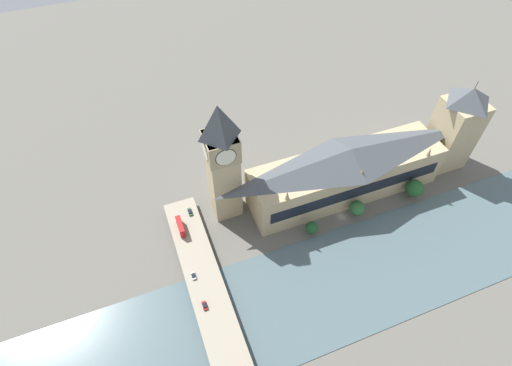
% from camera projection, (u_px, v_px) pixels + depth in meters
% --- Properties ---
extents(ground_plane, '(600.00, 600.00, 0.00)m').
position_uv_depth(ground_plane, '(342.00, 217.00, 204.57)').
color(ground_plane, '#605E56').
extents(river_water, '(51.84, 360.00, 0.30)m').
position_uv_depth(river_water, '(376.00, 268.00, 185.00)').
color(river_water, '#4C6066').
rests_on(river_water, ground_plane).
extents(parliament_hall, '(25.15, 101.71, 31.45)m').
position_uv_depth(parliament_hall, '(346.00, 171.00, 203.99)').
color(parliament_hall, tan).
rests_on(parliament_hall, ground_plane).
extents(clock_tower, '(14.83, 14.83, 67.11)m').
position_uv_depth(clock_tower, '(222.00, 160.00, 180.97)').
color(clock_tower, tan).
rests_on(clock_tower, ground_plane).
extents(victoria_tower, '(19.05, 19.05, 53.91)m').
position_uv_depth(victoria_tower, '(455.00, 127.00, 212.05)').
color(victoria_tower, tan).
rests_on(victoria_tower, ground_plane).
extents(road_bridge, '(135.69, 15.64, 4.93)m').
position_uv_depth(road_bridge, '(218.00, 324.00, 164.22)').
color(road_bridge, gray).
rests_on(road_bridge, ground_plane).
extents(double_decker_bus_lead, '(10.42, 2.58, 5.09)m').
position_uv_depth(double_decker_bus_lead, '(180.00, 226.00, 191.31)').
color(double_decker_bus_lead, red).
rests_on(double_decker_bus_lead, road_bridge).
extents(car_northbound_lead, '(4.72, 1.80, 1.41)m').
position_uv_depth(car_northbound_lead, '(190.00, 212.00, 199.59)').
color(car_northbound_lead, '#2D5638').
rests_on(car_northbound_lead, road_bridge).
extents(car_northbound_tail, '(4.00, 1.79, 1.46)m').
position_uv_depth(car_northbound_tail, '(205.00, 305.00, 167.55)').
color(car_northbound_tail, maroon).
rests_on(car_northbound_tail, road_bridge).
extents(car_southbound_lead, '(3.82, 1.78, 1.29)m').
position_uv_depth(car_southbound_lead, '(193.00, 276.00, 176.62)').
color(car_southbound_lead, silver).
rests_on(car_southbound_lead, road_bridge).
extents(tree_embankment_near, '(7.68, 7.68, 10.18)m').
position_uv_depth(tree_embankment_near, '(357.00, 208.00, 200.26)').
color(tree_embankment_near, brown).
rests_on(tree_embankment_near, ground_plane).
extents(tree_embankment_mid, '(6.25, 6.25, 8.21)m').
position_uv_depth(tree_embankment_mid, '(312.00, 228.00, 194.02)').
color(tree_embankment_mid, brown).
rests_on(tree_embankment_mid, ground_plane).
extents(tree_embankment_far, '(9.26, 9.26, 11.81)m').
position_uv_depth(tree_embankment_far, '(414.00, 188.00, 207.65)').
color(tree_embankment_far, brown).
rests_on(tree_embankment_far, ground_plane).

